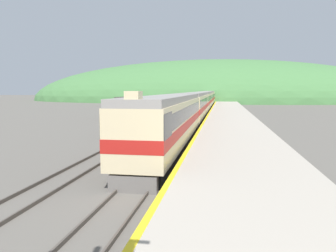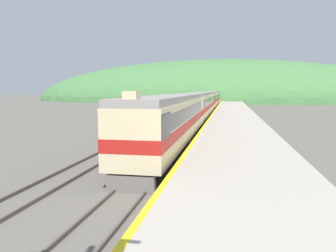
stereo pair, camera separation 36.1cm
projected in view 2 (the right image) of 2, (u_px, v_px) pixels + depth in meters
The scene contains 11 objects.
track_main at pixel (209, 111), 70.49m from camera, with size 1.52×180.00×0.16m.
track_siding at pixel (190, 110), 71.25m from camera, with size 1.52×180.00×0.16m.
platform at pixel (234, 116), 50.00m from camera, with size 6.48×140.00×0.98m.
distant_hills at pixel (218, 101), 132.92m from camera, with size 153.42×69.04×32.83m.
station_shed at pixel (145, 108), 50.55m from camera, with size 6.53×6.00×3.45m.
express_train_lead_car at pixel (171, 121), 24.33m from camera, with size 2.90×21.14×4.52m.
carriage_second at pixel (198, 106), 45.21m from camera, with size 2.89×19.36×4.16m.
carriage_third at pixel (207, 101), 64.98m from camera, with size 2.89×19.36×4.16m.
carriage_fourth at pixel (213, 99), 84.74m from camera, with size 2.89×19.36×4.16m.
carriage_fifth at pixel (216, 97), 104.51m from camera, with size 2.89×19.36×4.16m.
siding_train at pixel (174, 107), 50.32m from camera, with size 2.90×41.69×3.79m.
Camera 2 is at (4.25, -0.85, 4.59)m, focal length 35.00 mm.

